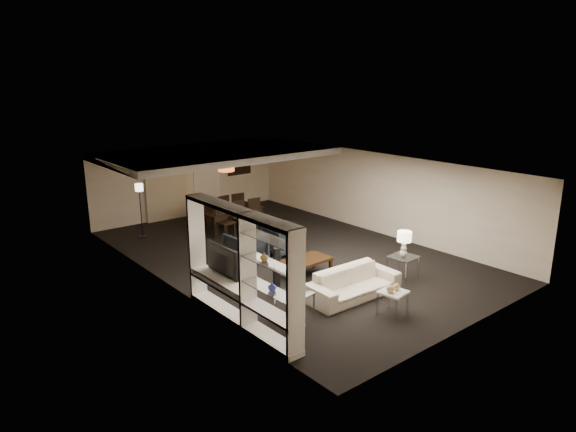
% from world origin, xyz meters
% --- Properties ---
extents(floor, '(11.00, 11.00, 0.00)m').
position_xyz_m(floor, '(0.00, 0.00, 0.00)').
color(floor, black).
rests_on(floor, ground).
extents(ceiling, '(7.00, 11.00, 0.02)m').
position_xyz_m(ceiling, '(0.00, 0.00, 2.50)').
color(ceiling, silver).
rests_on(ceiling, ground).
extents(wall_back, '(7.00, 0.02, 2.50)m').
position_xyz_m(wall_back, '(0.00, 5.50, 1.25)').
color(wall_back, beige).
rests_on(wall_back, ground).
extents(wall_front, '(7.00, 0.02, 2.50)m').
position_xyz_m(wall_front, '(0.00, -5.50, 1.25)').
color(wall_front, beige).
rests_on(wall_front, ground).
extents(wall_left, '(0.02, 11.00, 2.50)m').
position_xyz_m(wall_left, '(-3.50, 0.00, 1.25)').
color(wall_left, beige).
rests_on(wall_left, ground).
extents(wall_right, '(0.02, 11.00, 2.50)m').
position_xyz_m(wall_right, '(3.50, 0.00, 1.25)').
color(wall_right, beige).
rests_on(wall_right, ground).
extents(ceiling_soffit, '(7.00, 4.00, 0.20)m').
position_xyz_m(ceiling_soffit, '(0.00, 3.50, 2.40)').
color(ceiling_soffit, silver).
rests_on(ceiling_soffit, ceiling).
extents(curtains, '(1.50, 0.12, 2.40)m').
position_xyz_m(curtains, '(-0.90, 5.42, 1.20)').
color(curtains, beige).
rests_on(curtains, wall_back).
extents(door, '(0.90, 0.05, 2.10)m').
position_xyz_m(door, '(0.70, 5.47, 1.05)').
color(door, silver).
rests_on(door, wall_back).
extents(painting, '(0.95, 0.04, 0.65)m').
position_xyz_m(painting, '(2.10, 5.46, 1.55)').
color(painting, '#142D38').
rests_on(painting, wall_back).
extents(media_unit, '(0.38, 3.40, 2.35)m').
position_xyz_m(media_unit, '(-3.31, -2.60, 1.18)').
color(media_unit, white).
rests_on(media_unit, wall_left).
extents(pendant_light, '(0.52, 0.52, 0.24)m').
position_xyz_m(pendant_light, '(0.30, 3.50, 1.92)').
color(pendant_light, '#D8591E').
rests_on(pendant_light, ceiling_soffit).
extents(sofa, '(2.23, 0.93, 0.64)m').
position_xyz_m(sofa, '(-0.65, -3.09, 0.32)').
color(sofa, beige).
rests_on(sofa, floor).
extents(coffee_table, '(1.23, 0.75, 0.43)m').
position_xyz_m(coffee_table, '(-0.65, -1.49, 0.22)').
color(coffee_table, black).
rests_on(coffee_table, floor).
extents(armchair_left, '(0.92, 0.95, 0.82)m').
position_xyz_m(armchair_left, '(-1.25, 0.21, 0.41)').
color(armchair_left, black).
rests_on(armchair_left, floor).
extents(armchair_right, '(0.89, 0.92, 0.82)m').
position_xyz_m(armchair_right, '(-0.05, 0.21, 0.41)').
color(armchair_right, black).
rests_on(armchair_right, floor).
extents(side_table_left, '(0.68, 0.68, 0.57)m').
position_xyz_m(side_table_left, '(-2.35, -3.09, 0.28)').
color(side_table_left, white).
rests_on(side_table_left, floor).
extents(side_table_right, '(0.66, 0.66, 0.57)m').
position_xyz_m(side_table_right, '(1.05, -3.09, 0.28)').
color(side_table_right, silver).
rests_on(side_table_right, floor).
extents(table_lamp_left, '(0.39, 0.39, 0.63)m').
position_xyz_m(table_lamp_left, '(-2.35, -3.09, 0.88)').
color(table_lamp_left, white).
rests_on(table_lamp_left, side_table_left).
extents(table_lamp_right, '(0.37, 0.37, 0.63)m').
position_xyz_m(table_lamp_right, '(1.05, -3.09, 0.88)').
color(table_lamp_right, beige).
rests_on(table_lamp_right, side_table_right).
extents(marble_table, '(0.57, 0.57, 0.50)m').
position_xyz_m(marble_table, '(-0.65, -4.19, 0.25)').
color(marble_table, white).
rests_on(marble_table, floor).
extents(gold_gourd_a, '(0.16, 0.16, 0.16)m').
position_xyz_m(gold_gourd_a, '(-0.75, -4.19, 0.59)').
color(gold_gourd_a, tan).
rests_on(gold_gourd_a, marble_table).
extents(gold_gourd_b, '(0.14, 0.14, 0.14)m').
position_xyz_m(gold_gourd_b, '(-0.55, -4.19, 0.58)').
color(gold_gourd_b, tan).
rests_on(gold_gourd_b, marble_table).
extents(television, '(1.10, 0.14, 0.63)m').
position_xyz_m(television, '(-3.28, -1.74, 1.07)').
color(television, black).
rests_on(television, media_unit).
extents(vase_blue, '(0.15, 0.15, 0.16)m').
position_xyz_m(vase_blue, '(-3.31, -3.61, 1.14)').
color(vase_blue, '#2630A4').
rests_on(vase_blue, media_unit).
extents(vase_amber, '(0.15, 0.15, 0.16)m').
position_xyz_m(vase_amber, '(-3.31, -3.38, 1.64)').
color(vase_amber, '#AD8339').
rests_on(vase_amber, media_unit).
extents(floor_speaker, '(0.15, 0.15, 1.15)m').
position_xyz_m(floor_speaker, '(-1.99, -2.04, 0.58)').
color(floor_speaker, black).
rests_on(floor_speaker, floor).
extents(dining_table, '(2.02, 1.20, 0.69)m').
position_xyz_m(dining_table, '(0.09, 3.00, 0.35)').
color(dining_table, black).
rests_on(dining_table, floor).
extents(chair_nl, '(0.53, 0.53, 1.03)m').
position_xyz_m(chair_nl, '(-0.51, 2.35, 0.51)').
color(chair_nl, black).
rests_on(chair_nl, floor).
extents(chair_nm, '(0.49, 0.49, 1.03)m').
position_xyz_m(chair_nm, '(0.09, 2.35, 0.51)').
color(chair_nm, black).
rests_on(chair_nm, floor).
extents(chair_nr, '(0.48, 0.48, 1.03)m').
position_xyz_m(chair_nr, '(0.69, 2.35, 0.51)').
color(chair_nr, black).
rests_on(chair_nr, floor).
extents(chair_fl, '(0.52, 0.52, 1.03)m').
position_xyz_m(chair_fl, '(-0.51, 3.65, 0.51)').
color(chair_fl, black).
rests_on(chair_fl, floor).
extents(chair_fm, '(0.53, 0.53, 1.03)m').
position_xyz_m(chair_fm, '(0.09, 3.65, 0.51)').
color(chair_fm, black).
rests_on(chair_fm, floor).
extents(chair_fr, '(0.51, 0.51, 1.03)m').
position_xyz_m(chair_fr, '(0.69, 3.65, 0.51)').
color(chair_fr, black).
rests_on(chair_fr, floor).
extents(floor_lamp, '(0.27, 0.27, 1.65)m').
position_xyz_m(floor_lamp, '(-2.42, 4.06, 0.83)').
color(floor_lamp, black).
rests_on(floor_lamp, floor).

